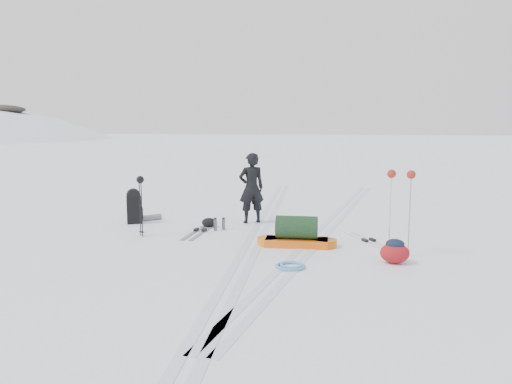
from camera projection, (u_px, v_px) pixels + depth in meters
ground at (254, 242)px, 9.79m from camera, size 200.00×200.00×0.00m
ski_tracks at (290, 233)px, 10.52m from camera, size 3.38×17.97×0.01m
skier at (251, 188)px, 11.57m from camera, size 0.71×0.62×1.64m
pulk_sled at (297, 235)px, 9.41m from camera, size 1.53×0.54×0.58m
expedition_rucksack at (136, 207)px, 11.60m from camera, size 0.66×0.83×0.81m
ski_poles_black at (140, 187)px, 10.14m from camera, size 0.17×0.16×1.25m
ski_poles_silver at (401, 184)px, 8.61m from camera, size 0.47×0.24×1.51m
touring_skis_grey at (200, 231)px, 10.72m from camera, size 0.30×1.79×0.07m
touring_skis_white at (369, 241)px, 9.77m from camera, size 1.03×1.61×0.06m
rope_coil at (291, 266)px, 8.03m from camera, size 0.55×0.55×0.06m
small_daypack at (395, 251)px, 8.25m from camera, size 0.50×0.38×0.41m
thermos_pair at (219, 224)px, 10.84m from camera, size 0.22×0.24×0.29m
stuff_sack at (209, 223)px, 11.16m from camera, size 0.36×0.28×0.21m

